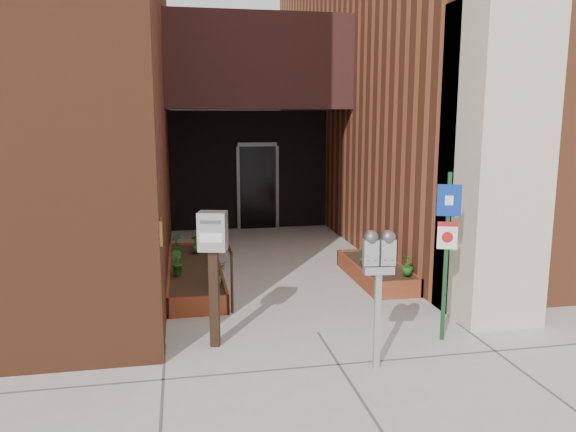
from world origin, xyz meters
TOP-DOWN VIEW (x-y plane):
  - ground at (0.00, 0.00)m, footprint 80.00×80.00m
  - architecture at (-0.18, 6.89)m, footprint 20.00×14.60m
  - planter_left at (-1.55, 2.70)m, footprint 0.90×3.60m
  - planter_right at (1.60, 2.20)m, footprint 0.80×2.20m
  - handrail at (-1.05, 2.65)m, footprint 0.04×3.34m
  - parking_meter at (0.40, -1.14)m, footprint 0.37×0.19m
  - sign_post at (1.52, -0.54)m, footprint 0.29×0.12m
  - payment_dropbox at (-1.38, -0.17)m, footprint 0.39×0.33m
  - shrub_left_a at (-1.25, 1.52)m, footprint 0.44×0.44m
  - shrub_left_b at (-1.85, 2.19)m, footprint 0.30×0.30m
  - shrub_left_c at (-1.49, 3.68)m, footprint 0.24×0.24m
  - shrub_left_d at (-1.85, 3.71)m, footprint 0.26×0.26m
  - shrub_right_a at (1.85, 1.42)m, footprint 0.19×0.19m
  - shrub_right_b at (1.35, 2.22)m, footprint 0.21×0.21m
  - shrub_right_c at (1.85, 3.10)m, footprint 0.38×0.38m

SIDE VIEW (x-z plane):
  - ground at x=0.00m, z-range 0.00..0.00m
  - planter_left at x=-1.55m, z-range -0.02..0.28m
  - planter_right at x=1.60m, z-range -0.02..0.28m
  - shrub_right_c at x=1.85m, z-range 0.30..0.60m
  - shrub_right_b at x=1.35m, z-range 0.30..0.61m
  - shrub_right_a at x=1.85m, z-range 0.30..0.62m
  - shrub_left_c at x=-1.49m, z-range 0.30..0.63m
  - shrub_left_a at x=-1.25m, z-range 0.30..0.65m
  - shrub_left_d at x=-1.85m, z-range 0.30..0.65m
  - shrub_left_b at x=-1.85m, z-range 0.30..0.69m
  - handrail at x=-1.05m, z-range 0.30..1.20m
  - payment_dropbox at x=-1.38m, z-range 0.38..2.09m
  - parking_meter at x=0.40m, z-range 0.44..2.06m
  - sign_post at x=1.52m, z-range 0.25..2.43m
  - architecture at x=-0.18m, z-range -0.02..9.98m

